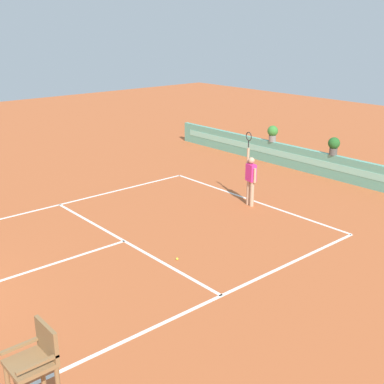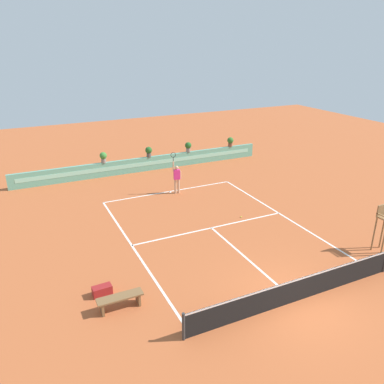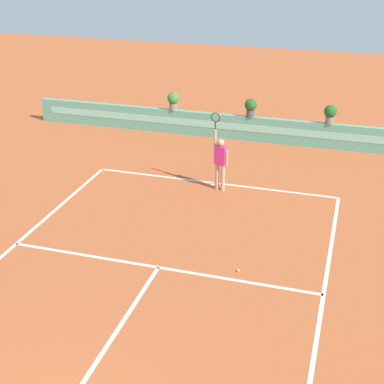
% 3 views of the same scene
% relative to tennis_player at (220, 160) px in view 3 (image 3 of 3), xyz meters
% --- Properties ---
extents(ground_plane, '(60.00, 60.00, 0.00)m').
position_rel_tennis_player_xyz_m(ground_plane, '(-0.31, -5.46, -1.05)').
color(ground_plane, '#B2562D').
extents(court_lines, '(8.32, 11.94, 0.01)m').
position_rel_tennis_player_xyz_m(court_lines, '(-0.31, -4.74, -1.05)').
color(court_lines, white).
rests_on(court_lines, ground).
extents(back_wall_barrier, '(18.00, 0.21, 1.00)m').
position_rel_tennis_player_xyz_m(back_wall_barrier, '(-0.31, 4.93, -0.55)').
color(back_wall_barrier, '#60A88E').
rests_on(back_wall_barrier, ground).
extents(tennis_player, '(0.61, 0.28, 2.58)m').
position_rel_tennis_player_xyz_m(tennis_player, '(0.00, 0.00, 0.00)').
color(tennis_player, tan).
rests_on(tennis_player, ground).
extents(tennis_ball_near_baseline, '(0.07, 0.07, 0.07)m').
position_rel_tennis_player_xyz_m(tennis_ball_near_baseline, '(1.67, -4.66, -1.02)').
color(tennis_ball_near_baseline, '#CCE033').
rests_on(tennis_ball_near_baseline, ground).
extents(potted_plant_left, '(0.48, 0.48, 0.72)m').
position_rel_tennis_player_xyz_m(potted_plant_left, '(-3.24, 4.93, 0.36)').
color(potted_plant_left, gray).
rests_on(potted_plant_left, back_wall_barrier).
extents(potted_plant_right, '(0.48, 0.48, 0.72)m').
position_rel_tennis_player_xyz_m(potted_plant_right, '(3.05, 4.93, 0.36)').
color(potted_plant_right, gray).
rests_on(potted_plant_right, back_wall_barrier).
extents(potted_plant_centre, '(0.48, 0.48, 0.72)m').
position_rel_tennis_player_xyz_m(potted_plant_centre, '(-0.02, 4.93, 0.36)').
color(potted_plant_centre, '#514C47').
rests_on(potted_plant_centre, back_wall_barrier).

